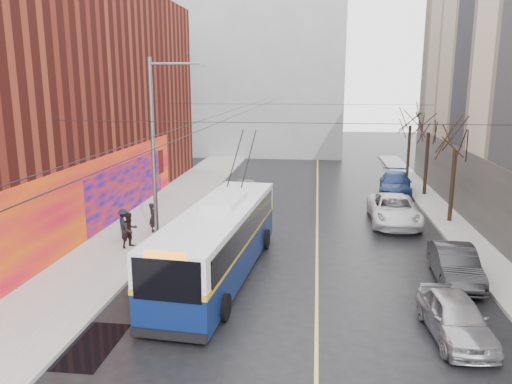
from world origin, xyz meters
TOP-DOWN VIEW (x-y plane):
  - ground at (0.00, 0.00)m, footprint 140.00×140.00m
  - sidewalk_left at (-8.00, 12.00)m, footprint 4.00×60.00m
  - sidewalk_right at (9.00, 12.00)m, footprint 2.00×60.00m
  - lane_line at (1.50, 14.00)m, footprint 0.12×50.00m
  - building_left at (-15.99, 13.99)m, footprint 12.11×36.00m
  - building_far at (-6.00, 44.99)m, footprint 20.50×12.10m
  - streetlight_pole at (-6.14, 10.00)m, footprint 2.65×0.60m
  - catenary_wires at (-2.54, 14.77)m, footprint 18.00×60.00m
  - tree_near at (9.00, 16.00)m, footprint 3.20×3.20m
  - tree_mid at (9.00, 23.00)m, footprint 3.20×3.20m
  - tree_far at (9.00, 30.00)m, footprint 3.20×3.20m
  - puddle at (-5.77, 0.53)m, footprint 2.33×2.94m
  - pigeons_flying at (-3.21, 9.31)m, footprint 2.28×3.27m
  - trolleybus at (-2.53, 6.59)m, footprint 3.45×11.82m
  - parked_car_a at (5.80, 2.45)m, footprint 1.96×4.18m
  - parked_car_b at (7.00, 7.15)m, footprint 1.69×4.41m
  - parked_car_c at (5.80, 15.57)m, footprint 2.69×5.73m
  - parked_car_d at (7.00, 23.15)m, footprint 2.92×5.69m
  - following_car at (-3.27, 19.34)m, footprint 2.25×4.72m
  - pedestrian_a at (-7.12, 11.86)m, footprint 0.56×0.66m
  - pedestrian_b at (-7.38, 9.29)m, footprint 1.00×1.05m
  - pedestrian_c at (-8.15, 10.45)m, footprint 1.06×1.16m

SIDE VIEW (x-z plane):
  - ground at x=0.00m, z-range 0.00..0.00m
  - lane_line at x=1.50m, z-range 0.00..0.01m
  - puddle at x=-5.77m, z-range 0.00..0.01m
  - sidewalk_left at x=-8.00m, z-range 0.00..0.15m
  - sidewalk_right at x=9.00m, z-range 0.00..0.15m
  - parked_car_a at x=5.80m, z-range 0.00..1.38m
  - parked_car_b at x=7.00m, z-range 0.00..1.43m
  - following_car at x=-3.27m, z-range 0.00..1.56m
  - parked_car_d at x=7.00m, z-range 0.00..1.58m
  - parked_car_c at x=5.80m, z-range 0.00..1.58m
  - pedestrian_a at x=-7.12m, z-range 0.15..1.70m
  - pedestrian_c at x=-8.15m, z-range 0.15..1.71m
  - pedestrian_b at x=-7.38m, z-range 0.15..1.85m
  - trolleybus at x=-2.53m, z-range -1.23..4.31m
  - streetlight_pole at x=-6.14m, z-range 0.35..9.35m
  - tree_near at x=9.00m, z-range 1.78..8.18m
  - tree_far at x=9.00m, z-range 1.86..8.43m
  - tree_mid at x=9.00m, z-range 1.91..8.59m
  - catenary_wires at x=-2.54m, z-range 6.13..6.36m
  - building_left at x=-15.99m, z-range -0.01..13.99m
  - pigeons_flying at x=-3.21m, z-range 6.29..7.94m
  - building_far at x=-6.00m, z-range 0.02..18.02m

